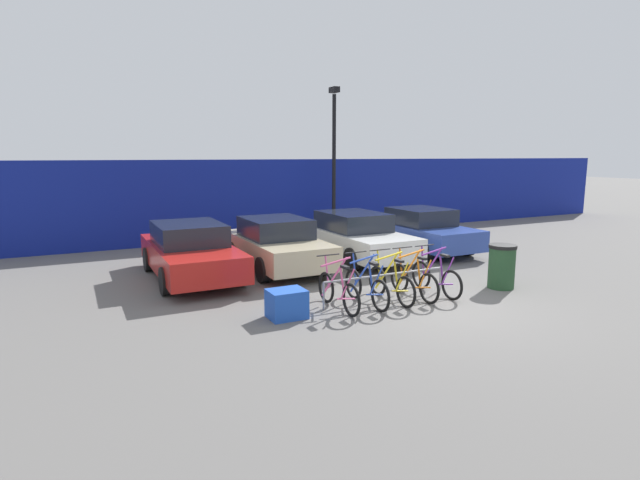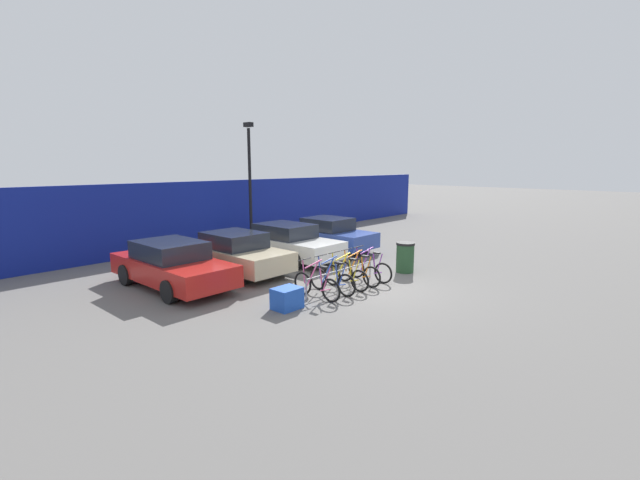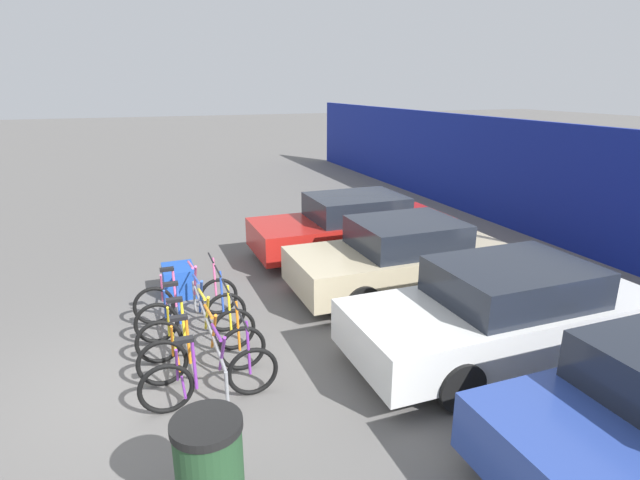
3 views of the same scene
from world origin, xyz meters
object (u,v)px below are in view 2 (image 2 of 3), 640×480
(cargo_crate, at_px, (287,298))
(bicycle_pink, at_px, (316,285))
(bike_rack, at_px, (341,272))
(bicycle_orange, at_px, (358,272))
(car_red, at_px, (172,265))
(lamp_post, at_px, (250,176))
(bicycle_yellow, at_px, (346,276))
(bicycle_blue, at_px, (332,280))
(bicycle_purple, at_px, (369,269))
(trash_bin, at_px, (405,257))
(car_white, at_px, (287,242))
(car_blue, at_px, (329,234))
(car_beige, at_px, (236,253))

(cargo_crate, bearing_deg, bicycle_pink, 1.07)
(bike_rack, relative_size, bicycle_orange, 1.77)
(bicycle_pink, distance_m, car_red, 4.48)
(bike_rack, relative_size, lamp_post, 0.55)
(bike_rack, relative_size, bicycle_yellow, 1.77)
(bicycle_blue, bearing_deg, cargo_crate, -176.92)
(bicycle_purple, height_order, trash_bin, bicycle_purple)
(bicycle_yellow, xyz_separation_m, car_white, (1.53, 4.13, 0.31))
(bicycle_pink, bearing_deg, car_blue, 39.16)
(car_blue, relative_size, trash_bin, 3.88)
(bicycle_purple, height_order, car_beige, car_beige)
(bicycle_orange, height_order, bicycle_purple, same)
(bike_rack, xyz_separation_m, bicycle_orange, (0.63, -0.15, -0.10))
(bicycle_orange, bearing_deg, bicycle_purple, 0.63)
(bicycle_yellow, height_order, car_beige, car_beige)
(bicycle_yellow, bearing_deg, car_white, 73.67)
(bicycle_yellow, bearing_deg, car_beige, 108.81)
(car_red, xyz_separation_m, cargo_crate, (0.95, -3.97, -0.42))
(bicycle_pink, bearing_deg, bicycle_blue, 1.30)
(bicycle_yellow, xyz_separation_m, bicycle_purple, (1.21, 0.00, 0.00))
(cargo_crate, bearing_deg, lamp_post, 56.40)
(trash_bin, bearing_deg, car_red, 146.09)
(car_blue, xyz_separation_m, lamp_post, (-1.15, 3.83, 2.41))
(bicycle_pink, bearing_deg, car_red, 119.03)
(bicycle_yellow, bearing_deg, bike_rack, 108.31)
(car_white, bearing_deg, trash_bin, -72.44)
(bicycle_pink, xyz_separation_m, bicycle_orange, (1.87, 0.00, 0.00))
(bicycle_purple, relative_size, car_white, 0.37)
(bicycle_yellow, height_order, car_red, car_red)
(car_white, bearing_deg, cargo_crate, -133.51)
(car_beige, relative_size, car_white, 0.90)
(bike_rack, bearing_deg, car_red, 131.14)
(bicycle_orange, xyz_separation_m, cargo_crate, (-3.01, -0.02, -0.10))
(bicycle_blue, xyz_separation_m, car_red, (-2.74, 3.95, 0.31))
(cargo_crate, bearing_deg, car_blue, 32.81)
(car_blue, bearing_deg, car_white, -179.66)
(bicycle_blue, height_order, lamp_post, lamp_post)
(bicycle_blue, relative_size, lamp_post, 0.31)
(car_red, relative_size, cargo_crate, 6.42)
(bicycle_pink, xyz_separation_m, lamp_post, (4.18, 7.97, 2.72))
(car_beige, bearing_deg, car_white, 4.68)
(lamp_post, relative_size, cargo_crate, 7.86)
(bicycle_purple, distance_m, car_red, 6.05)
(car_blue, bearing_deg, bicycle_yellow, -134.33)
(car_white, relative_size, cargo_crate, 6.52)
(bicycle_pink, bearing_deg, bicycle_purple, 1.30)
(bicycle_blue, xyz_separation_m, car_beige, (-0.42, 3.92, 0.31))
(bicycle_blue, xyz_separation_m, bicycle_purple, (1.82, 0.00, 0.00))
(car_blue, distance_m, lamp_post, 4.67)
(car_red, distance_m, car_blue, 7.41)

